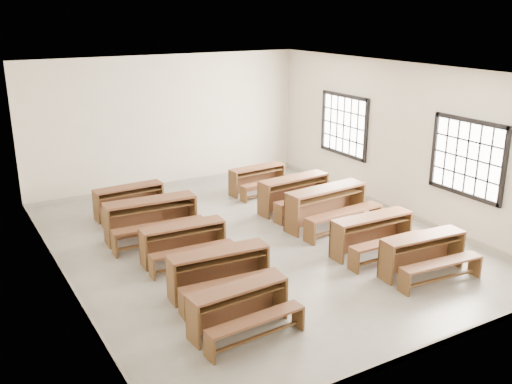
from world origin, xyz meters
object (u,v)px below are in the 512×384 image
desk_set_0 (240,306)px  desk_set_6 (373,232)px  desk_set_4 (130,199)px  desk_set_9 (258,178)px  desk_set_1 (220,269)px  desk_set_5 (424,252)px  desk_set_3 (152,216)px  desk_set_2 (184,240)px  desk_set_7 (328,204)px  desk_set_8 (295,191)px

desk_set_0 → desk_set_6: 3.47m
desk_set_4 → desk_set_6: size_ratio=0.94×
desk_set_6 → desk_set_9: bearing=90.7°
desk_set_1 → desk_set_5: bearing=-14.4°
desk_set_3 → desk_set_5: desk_set_3 is taller
desk_set_2 → desk_set_7: desk_set_7 is taller
desk_set_6 → desk_set_7: bearing=86.8°
desk_set_0 → desk_set_2: size_ratio=0.98×
desk_set_2 → desk_set_5: (3.21, -2.48, 0.01)m
desk_set_1 → desk_set_3: size_ratio=0.91×
desk_set_3 → desk_set_7: desk_set_7 is taller
desk_set_3 → desk_set_6: desk_set_3 is taller
desk_set_7 → desk_set_9: bearing=87.2°
desk_set_4 → desk_set_9: (3.18, 0.04, -0.01)m
desk_set_4 → desk_set_6: bearing=-55.2°
desk_set_4 → desk_set_5: size_ratio=0.95×
desk_set_0 → desk_set_4: bearing=84.6°
desk_set_1 → desk_set_3: (-0.12, 2.64, 0.04)m
desk_set_2 → desk_set_0: bearing=-93.1°
desk_set_0 → desk_set_4: (0.16, 5.15, 0.01)m
desk_set_3 → desk_set_9: desk_set_3 is taller
desk_set_0 → desk_set_7: size_ratio=0.80×
desk_set_1 → desk_set_6: bearing=3.8°
desk_set_4 → desk_set_5: desk_set_5 is taller
desk_set_6 → desk_set_7: size_ratio=0.86×
desk_set_1 → desk_set_9: size_ratio=1.10×
desk_set_3 → desk_set_9: 3.54m
desk_set_0 → desk_set_3: size_ratio=0.83×
desk_set_7 → desk_set_0: bearing=-147.6°
desk_set_3 → desk_set_4: 1.43m
desk_set_0 → desk_set_8: 5.01m
desk_set_0 → desk_set_1: (0.25, 1.08, 0.04)m
desk_set_2 → desk_set_4: (-0.09, 2.67, -0.01)m
desk_set_1 → desk_set_4: 4.07m
desk_set_5 → desk_set_8: bearing=95.9°
desk_set_3 → desk_set_9: (3.22, 1.47, -0.08)m
desk_set_1 → desk_set_3: bearing=96.8°
desk_set_4 → desk_set_9: bearing=-2.0°
desk_set_1 → desk_set_8: bearing=43.9°
desk_set_4 → desk_set_0: bearing=-94.5°
desk_set_4 → desk_set_6: (3.14, -4.09, 0.03)m
desk_set_5 → desk_set_0: bearing=-175.2°
desk_set_4 → desk_set_7: size_ratio=0.80×
desk_set_4 → desk_set_9: 3.18m
desk_set_5 → desk_set_6: size_ratio=0.99×
desk_set_1 → desk_set_4: bearing=95.4°
desk_set_5 → desk_set_7: (-0.04, 2.57, 0.07)m
desk_set_3 → desk_set_8: (3.27, -0.03, -0.02)m
desk_set_1 → desk_set_4: (-0.09, 4.07, -0.03)m
desk_set_3 → desk_set_8: bearing=2.7°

